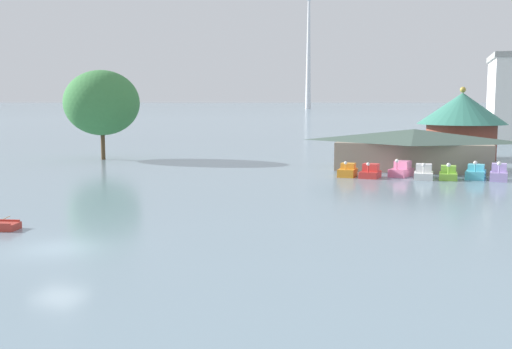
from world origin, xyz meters
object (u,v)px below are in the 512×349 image
Objects in this scene: shoreline_tree_tall_left at (102,103)px; pedal_boat_lime at (448,174)px; green_roof_pavilion at (462,122)px; pedal_boat_orange at (348,171)px; pedal_boat_cyan at (476,173)px; boathouse at (414,148)px; pedal_boat_lavender at (499,174)px; pedal_boat_red at (370,172)px; pedal_boat_white at (424,173)px; pedal_boat_pink at (401,170)px; distant_broadcast_tower at (309,13)px.

pedal_boat_lime is at bearing -10.92° from shoreline_tree_tall_left.
pedal_boat_lime is at bearing -94.68° from green_roof_pavilion.
pedal_boat_cyan is (11.44, 1.66, 0.02)m from pedal_boat_orange.
boathouse is at bearing -130.85° from pedal_boat_cyan.
pedal_boat_lavender is 0.15× the size of boathouse.
pedal_boat_red is at bearing -84.63° from pedal_boat_lime.
boathouse is (-1.24, 7.96, 1.64)m from pedal_boat_white.
green_roof_pavilion is (8.57, 20.93, 3.98)m from pedal_boat_red.
green_roof_pavilion is (5.04, 12.71, 2.30)m from boathouse.
boathouse is at bearing -171.60° from pedal_boat_white.
pedal_boat_pink is 20.39m from green_roof_pavilion.
distant_broadcast_tower is at bearing -164.31° from pedal_boat_orange.
pedal_boat_pink is at bearing -97.28° from boathouse.
pedal_boat_pink is 0.28× the size of shoreline_tree_tall_left.
pedal_boat_lime is at bearing -76.52° from distant_broadcast_tower.
pedal_boat_pink is at bearing -127.13° from pedal_boat_white.
pedal_boat_orange is 11.56m from pedal_boat_cyan.
pedal_boat_white is (2.06, -1.53, -0.04)m from pedal_boat_pink.
shoreline_tree_tall_left is (-43.71, 7.08, 6.15)m from pedal_boat_lavender.
shoreline_tree_tall_left is (-41.05, -12.74, 2.28)m from green_roof_pavilion.
shoreline_tree_tall_left is (-30.36, 8.07, 6.24)m from pedal_boat_orange.
pedal_boat_orange is 13.39m from pedal_boat_lavender.
green_roof_pavilion reaches higher than pedal_boat_orange.
shoreline_tree_tall_left is at bearing -82.25° from distant_broadcast_tower.
pedal_boat_lavender reaches higher than pedal_boat_red.
pedal_boat_pink is at bearing -88.81° from pedal_boat_lavender.
boathouse reaches higher than pedal_boat_orange.
pedal_boat_lavender is (11.24, 1.11, 0.11)m from pedal_boat_red.
green_roof_pavilion is at bearing -177.44° from pedal_boat_pink.
distant_broadcast_tower reaches higher than green_roof_pavilion.
pedal_boat_red is 0.86× the size of pedal_boat_pink.
pedal_boat_lime is 2.70m from pedal_boat_cyan.
pedal_boat_lime is (9.02, 0.47, -0.01)m from pedal_boat_orange.
pedal_boat_white is 8.22m from boathouse.
pedal_boat_red is at bearing -78.55° from pedal_boat_lavender.
pedal_boat_red is 0.24× the size of green_roof_pavilion.
distant_broadcast_tower is (-85.33, 362.42, 62.48)m from boathouse.
pedal_boat_white is 0.02× the size of distant_broadcast_tower.
boathouse reaches higher than pedal_boat_red.
pedal_boat_lavender is (1.91, -0.68, 0.07)m from pedal_boat_cyan.
pedal_boat_white is 0.87× the size of pedal_boat_cyan.
pedal_boat_red is 0.02× the size of distant_broadcast_tower.
pedal_boat_white is 2.17m from pedal_boat_lime.
pedal_boat_lime is at bearing 98.26° from pedal_boat_white.
pedal_boat_cyan is at bearing 108.03° from pedal_boat_white.
pedal_boat_orange is at bearing -74.59° from pedal_boat_cyan.
green_roof_pavilion reaches higher than boathouse.
shoreline_tree_tall_left is at bearing -80.71° from pedal_boat_pink.
pedal_boat_lavender is 386.41m from distant_broadcast_tower.
shoreline_tree_tall_left is (-39.38, 7.60, 6.25)m from pedal_boat_lime.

